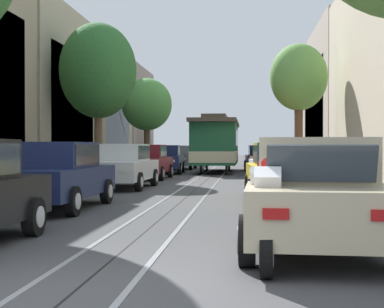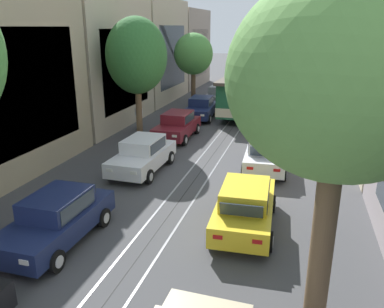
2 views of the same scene
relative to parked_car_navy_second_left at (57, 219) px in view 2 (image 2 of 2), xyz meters
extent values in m
plane|color=#424244|center=(2.76, 11.74, -0.80)|extent=(160.00, 160.00, 0.00)
cube|color=gray|center=(2.23, 14.60, -0.79)|extent=(0.08, 56.53, 0.01)
cube|color=gray|center=(3.29, 14.60, -0.79)|extent=(0.08, 56.53, 0.01)
cube|color=black|center=(2.76, 14.60, -0.80)|extent=(0.03, 56.53, 0.01)
cube|color=#2D3842|center=(-4.19, 4.89, 3.08)|extent=(0.04, 6.79, 5.17)
cube|color=#BCAD93|center=(-6.71, 14.60, 3.43)|extent=(5.06, 9.41, 8.46)
cube|color=#2D3842|center=(-4.19, 14.60, 3.01)|extent=(0.04, 6.79, 5.08)
cube|color=#BCAD93|center=(-6.24, 24.30, 3.58)|extent=(4.14, 9.41, 8.76)
cube|color=#2D3842|center=(-4.19, 24.30, 3.14)|extent=(0.04, 6.79, 5.26)
cube|color=gray|center=(-6.77, 34.01, 3.34)|extent=(5.18, 9.41, 8.29)
cube|color=#2D3842|center=(-4.19, 34.01, 2.93)|extent=(0.04, 6.79, 4.97)
cube|color=#2D3842|center=(9.71, 14.60, 3.77)|extent=(0.04, 11.32, 6.09)
cube|color=gray|center=(11.95, 30.77, 4.44)|extent=(4.52, 15.88, 10.47)
cube|color=#2D3842|center=(9.71, 30.77, 3.91)|extent=(0.04, 11.32, 6.28)
cube|color=#B21414|center=(0.69, -3.14, -0.05)|extent=(0.28, 0.05, 0.12)
cube|color=#19234C|center=(0.00, -0.04, -0.15)|extent=(1.86, 4.32, 0.66)
cube|color=#19234C|center=(0.00, 0.11, 0.48)|extent=(1.50, 2.08, 0.60)
cube|color=#2D3842|center=(-0.01, -0.73, 0.46)|extent=(1.33, 0.24, 0.47)
cube|color=#2D3842|center=(0.02, 1.29, 0.46)|extent=(1.30, 0.21, 0.45)
cube|color=#2D3842|center=(0.75, 0.10, 0.48)|extent=(0.05, 1.81, 0.47)
cube|color=#2D3842|center=(-0.75, 0.12, 0.48)|extent=(0.05, 1.81, 0.47)
cube|color=white|center=(0.53, -2.21, -0.05)|extent=(0.28, 0.04, 0.14)
cube|color=#B21414|center=(0.59, 2.11, -0.05)|extent=(0.28, 0.04, 0.12)
cube|color=#B21414|center=(-0.53, 2.13, -0.05)|extent=(0.28, 0.04, 0.12)
cylinder|color=black|center=(0.86, -1.38, -0.48)|extent=(0.21, 0.64, 0.64)
cylinder|color=silver|center=(0.97, -1.39, -0.48)|extent=(0.02, 0.35, 0.35)
cylinder|color=black|center=(-0.90, -1.36, -0.48)|extent=(0.21, 0.64, 0.64)
cylinder|color=silver|center=(-1.01, -1.36, -0.48)|extent=(0.02, 0.35, 0.35)
cylinder|color=black|center=(0.90, 1.28, -0.48)|extent=(0.21, 0.64, 0.64)
cylinder|color=silver|center=(1.01, 1.28, -0.48)|extent=(0.02, 0.35, 0.35)
cylinder|color=black|center=(-0.86, 1.30, -0.48)|extent=(0.21, 0.64, 0.64)
cylinder|color=silver|center=(-0.97, 1.31, -0.48)|extent=(0.02, 0.35, 0.35)
cube|color=silver|center=(0.12, 6.57, -0.15)|extent=(1.91, 4.34, 0.66)
cube|color=silver|center=(0.13, 6.72, 0.48)|extent=(1.53, 2.10, 0.60)
cube|color=#2D3842|center=(0.11, 5.88, 0.46)|extent=(1.34, 0.25, 0.47)
cube|color=#2D3842|center=(0.16, 7.91, 0.46)|extent=(1.30, 0.23, 0.45)
cube|color=#2D3842|center=(0.88, 6.70, 0.48)|extent=(0.07, 1.81, 0.47)
cube|color=#2D3842|center=(-0.62, 6.74, 0.48)|extent=(0.07, 1.81, 0.47)
cube|color=white|center=(0.63, 4.40, -0.05)|extent=(0.28, 0.05, 0.14)
cube|color=#B21414|center=(0.74, 8.72, -0.05)|extent=(0.28, 0.05, 0.12)
cube|color=white|center=(-0.49, 4.43, -0.05)|extent=(0.28, 0.05, 0.14)
cube|color=#B21414|center=(-0.38, 8.75, -0.05)|extent=(0.28, 0.05, 0.12)
cylinder|color=black|center=(0.97, 5.22, -0.48)|extent=(0.22, 0.64, 0.64)
cylinder|color=silver|center=(1.08, 5.22, -0.48)|extent=(0.03, 0.35, 0.35)
cylinder|color=black|center=(-0.79, 5.26, -0.48)|extent=(0.22, 0.64, 0.64)
cylinder|color=silver|center=(-0.90, 5.26, -0.48)|extent=(0.03, 0.35, 0.35)
cylinder|color=black|center=(1.04, 7.88, -0.48)|extent=(0.22, 0.64, 0.64)
cylinder|color=silver|center=(1.15, 7.88, -0.48)|extent=(0.03, 0.35, 0.35)
cylinder|color=black|center=(-0.72, 7.93, -0.48)|extent=(0.22, 0.64, 0.64)
cylinder|color=silver|center=(-0.83, 7.93, -0.48)|extent=(0.03, 0.35, 0.35)
cube|color=maroon|center=(-0.05, 12.39, -0.15)|extent=(1.84, 4.32, 0.66)
cube|color=maroon|center=(-0.04, 12.54, 0.48)|extent=(1.50, 2.08, 0.60)
cube|color=#2D3842|center=(-0.05, 11.70, 0.46)|extent=(1.33, 0.23, 0.47)
cube|color=#2D3842|center=(-0.03, 13.72, 0.46)|extent=(1.30, 0.21, 0.45)
cube|color=#2D3842|center=(0.70, 12.53, 0.48)|extent=(0.05, 1.81, 0.47)
cube|color=#2D3842|center=(-0.79, 12.54, 0.48)|extent=(0.05, 1.81, 0.47)
cube|color=white|center=(0.49, 10.22, -0.05)|extent=(0.28, 0.04, 0.14)
cube|color=#B21414|center=(0.53, 14.54, -0.05)|extent=(0.28, 0.04, 0.12)
cube|color=white|center=(-0.62, 10.23, -0.05)|extent=(0.28, 0.04, 0.14)
cube|color=#B21414|center=(-0.58, 14.55, -0.05)|extent=(0.28, 0.04, 0.12)
cylinder|color=black|center=(0.82, 11.05, -0.48)|extent=(0.21, 0.64, 0.64)
cylinder|color=silver|center=(0.93, 11.04, -0.48)|extent=(0.02, 0.35, 0.35)
cylinder|color=black|center=(-0.94, 11.06, -0.48)|extent=(0.21, 0.64, 0.64)
cylinder|color=silver|center=(-1.05, 11.06, -0.48)|extent=(0.02, 0.35, 0.35)
cylinder|color=black|center=(0.85, 13.71, -0.48)|extent=(0.21, 0.64, 0.64)
cylinder|color=silver|center=(0.96, 13.71, -0.48)|extent=(0.02, 0.35, 0.35)
cylinder|color=black|center=(-0.91, 13.73, -0.48)|extent=(0.21, 0.64, 0.64)
cylinder|color=silver|center=(-1.02, 13.73, -0.48)|extent=(0.02, 0.35, 0.35)
cube|color=#19234C|center=(0.01, 17.89, -0.15)|extent=(2.01, 4.38, 0.66)
cube|color=#19234C|center=(0.00, 18.04, 0.48)|extent=(1.57, 2.13, 0.60)
cube|color=#2D3842|center=(0.04, 17.21, 0.46)|extent=(1.34, 0.29, 0.47)
cube|color=#2D3842|center=(-0.05, 19.22, 0.46)|extent=(1.30, 0.26, 0.45)
cube|color=#2D3842|center=(0.75, 18.08, 0.48)|extent=(0.12, 1.81, 0.47)
cube|color=#2D3842|center=(-0.74, 18.01, 0.48)|extent=(0.12, 1.81, 0.47)
cube|color=white|center=(0.67, 15.76, -0.05)|extent=(0.28, 0.05, 0.14)
cube|color=#B21414|center=(0.46, 20.08, -0.05)|extent=(0.28, 0.05, 0.12)
cube|color=white|center=(-0.44, 15.71, -0.05)|extent=(0.28, 0.05, 0.14)
cube|color=#B21414|center=(-0.65, 20.02, -0.05)|extent=(0.28, 0.05, 0.12)
cylinder|color=black|center=(0.95, 16.60, -0.48)|extent=(0.23, 0.65, 0.64)
cylinder|color=silver|center=(1.06, 16.61, -0.48)|extent=(0.04, 0.35, 0.35)
cylinder|color=black|center=(-0.80, 16.52, -0.48)|extent=(0.23, 0.65, 0.64)
cylinder|color=silver|center=(-0.91, 16.51, -0.48)|extent=(0.04, 0.35, 0.35)
cylinder|color=black|center=(0.83, 19.27, -0.48)|extent=(0.23, 0.65, 0.64)
cylinder|color=silver|center=(0.93, 19.27, -0.48)|extent=(0.04, 0.35, 0.35)
cylinder|color=black|center=(-0.93, 19.18, -0.48)|extent=(0.23, 0.65, 0.64)
cylinder|color=silver|center=(-1.04, 19.18, -0.48)|extent=(0.04, 0.35, 0.35)
cube|color=slate|center=(0.14, 23.73, -0.15)|extent=(1.87, 4.33, 0.66)
cube|color=slate|center=(0.14, 23.88, 0.48)|extent=(1.51, 2.09, 0.60)
cube|color=#2D3842|center=(0.12, 23.05, 0.46)|extent=(1.34, 0.24, 0.47)
cube|color=#2D3842|center=(0.16, 25.07, 0.46)|extent=(1.30, 0.22, 0.45)
cube|color=#2D3842|center=(0.89, 23.87, 0.48)|extent=(0.06, 1.81, 0.47)
cube|color=#2D3842|center=(-0.61, 23.90, 0.48)|extent=(0.06, 1.81, 0.47)
cube|color=white|center=(0.66, 21.56, -0.05)|extent=(0.28, 0.04, 0.14)
cube|color=#B21414|center=(0.73, 25.88, -0.05)|extent=(0.28, 0.04, 0.12)
cube|color=white|center=(-0.46, 21.58, -0.05)|extent=(0.28, 0.04, 0.14)
cube|color=#B21414|center=(-0.39, 25.90, -0.05)|extent=(0.28, 0.04, 0.12)
cylinder|color=black|center=(0.99, 22.39, -0.48)|extent=(0.21, 0.64, 0.64)
cylinder|color=silver|center=(1.10, 22.38, -0.48)|extent=(0.03, 0.35, 0.35)
cylinder|color=black|center=(-0.77, 22.41, -0.48)|extent=(0.21, 0.64, 0.64)
cylinder|color=silver|center=(-0.88, 22.42, -0.48)|extent=(0.03, 0.35, 0.35)
cylinder|color=black|center=(1.04, 25.05, -0.48)|extent=(0.21, 0.64, 0.64)
cylinder|color=silver|center=(1.15, 25.05, -0.48)|extent=(0.03, 0.35, 0.35)
cylinder|color=black|center=(-0.72, 25.08, -0.48)|extent=(0.21, 0.64, 0.64)
cylinder|color=silver|center=(-0.83, 25.08, -0.48)|extent=(0.03, 0.35, 0.35)
cube|color=white|center=(4.92, -2.45, -0.05)|extent=(0.28, 0.05, 0.14)
cube|color=gold|center=(5.49, 2.52, -0.15)|extent=(1.98, 4.37, 0.66)
cube|color=gold|center=(5.49, 2.37, 0.48)|extent=(1.56, 2.13, 0.60)
cube|color=#2D3842|center=(5.46, 3.21, 0.46)|extent=(1.34, 0.28, 0.47)
cube|color=#2D3842|center=(5.54, 1.19, 0.46)|extent=(1.30, 0.25, 0.45)
cube|color=#2D3842|center=(4.74, 2.34, 0.48)|extent=(0.11, 1.81, 0.47)
cube|color=#2D3842|center=(6.24, 2.41, 0.48)|extent=(0.11, 1.81, 0.47)
cube|color=white|center=(4.84, 4.66, -0.05)|extent=(0.28, 0.05, 0.14)
cube|color=#B21414|center=(5.02, 0.34, -0.05)|extent=(0.28, 0.05, 0.12)
cube|color=white|center=(5.95, 4.70, -0.05)|extent=(0.28, 0.05, 0.14)
cube|color=#B21414|center=(6.14, 0.39, -0.05)|extent=(0.28, 0.05, 0.12)
cylinder|color=black|center=(4.55, 3.82, -0.48)|extent=(0.23, 0.65, 0.64)
cylinder|color=silver|center=(4.44, 3.81, -0.48)|extent=(0.03, 0.35, 0.35)
cylinder|color=black|center=(6.31, 3.89, -0.48)|extent=(0.23, 0.65, 0.64)
cylinder|color=silver|center=(6.42, 3.90, -0.48)|extent=(0.03, 0.35, 0.35)
cylinder|color=black|center=(4.66, 1.15, -0.48)|extent=(0.23, 0.65, 0.64)
cylinder|color=silver|center=(4.55, 1.15, -0.48)|extent=(0.03, 0.35, 0.35)
cylinder|color=black|center=(6.42, 1.23, -0.48)|extent=(0.23, 0.65, 0.64)
cylinder|color=silver|center=(6.53, 1.23, -0.48)|extent=(0.03, 0.35, 0.35)
cube|color=silver|center=(5.61, 8.44, -0.15)|extent=(2.00, 4.38, 0.66)
cube|color=silver|center=(5.62, 8.29, 0.48)|extent=(1.57, 2.13, 0.60)
cube|color=#2D3842|center=(5.58, 9.13, 0.46)|extent=(1.34, 0.28, 0.47)
cube|color=#2D3842|center=(5.67, 7.11, 0.46)|extent=(1.30, 0.26, 0.45)
cube|color=#2D3842|center=(4.87, 8.26, 0.48)|extent=(0.11, 1.81, 0.47)
cube|color=#2D3842|center=(6.37, 8.33, 0.48)|extent=(0.11, 1.81, 0.47)
cube|color=white|center=(4.95, 10.58, -0.05)|extent=(0.28, 0.05, 0.14)
cube|color=#B21414|center=(5.15, 6.26, -0.05)|extent=(0.28, 0.05, 0.12)
cube|color=white|center=(6.07, 10.63, -0.05)|extent=(0.28, 0.05, 0.14)
cube|color=#B21414|center=(6.27, 6.31, -0.05)|extent=(0.28, 0.05, 0.12)
cylinder|color=black|center=(4.67, 9.73, -0.48)|extent=(0.23, 0.65, 0.64)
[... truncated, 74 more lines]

